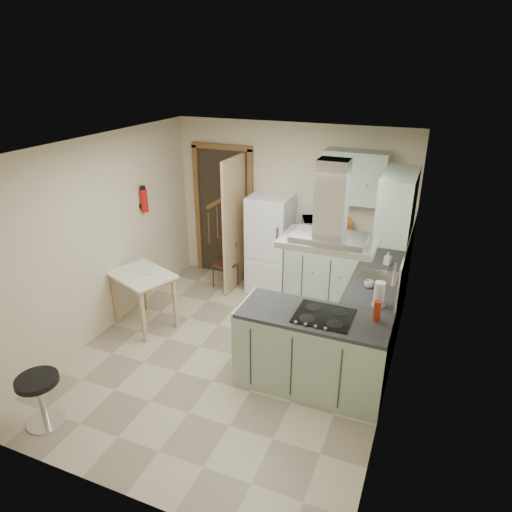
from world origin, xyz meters
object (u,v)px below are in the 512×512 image
at_px(extractor_hood, 329,241).
at_px(microwave, 324,230).
at_px(peninsula, 312,351).
at_px(drop_leaf_table, 144,299).
at_px(bentwood_chair, 225,264).
at_px(fridge, 270,244).
at_px(stool, 41,400).

bearing_deg(extractor_hood, microwave, 104.76).
relative_size(peninsula, extractor_hood, 1.72).
relative_size(drop_leaf_table, microwave, 1.34).
bearing_deg(peninsula, microwave, 102.08).
distance_m(peninsula, bentwood_chair, 2.60).
bearing_deg(drop_leaf_table, extractor_hood, 13.25).
xyz_separation_m(fridge, peninsula, (1.22, -1.98, -0.30)).
distance_m(peninsula, stool, 2.74).
bearing_deg(stool, bentwood_chair, 83.51).
xyz_separation_m(extractor_hood, drop_leaf_table, (-2.50, 0.37, -1.34)).
xyz_separation_m(peninsula, extractor_hood, (0.10, 0.00, 1.27)).
xyz_separation_m(fridge, drop_leaf_table, (-1.17, -1.61, -0.37)).
distance_m(fridge, bentwood_chair, 0.78).
relative_size(peninsula, drop_leaf_table, 1.91).
relative_size(fridge, bentwood_chair, 1.94).
xyz_separation_m(fridge, stool, (-1.04, -3.51, -0.48)).
relative_size(stool, microwave, 0.89).
height_order(peninsula, drop_leaf_table, peninsula).
distance_m(fridge, microwave, 0.85).
bearing_deg(microwave, bentwood_chair, 167.73).
xyz_separation_m(peninsula, microwave, (-0.43, 2.02, 0.62)).
distance_m(drop_leaf_table, stool, 1.91).
bearing_deg(stool, fridge, 73.44).
relative_size(extractor_hood, stool, 1.67).
distance_m(extractor_hood, stool, 3.17).
bearing_deg(drop_leaf_table, peninsula, 12.90).
bearing_deg(extractor_hood, fridge, 123.79).
bearing_deg(extractor_hood, stool, -147.10).
height_order(extractor_hood, bentwood_chair, extractor_hood).
xyz_separation_m(bentwood_chair, stool, (-0.38, -3.32, -0.12)).
bearing_deg(bentwood_chair, microwave, 25.22).
relative_size(fridge, stool, 2.79).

